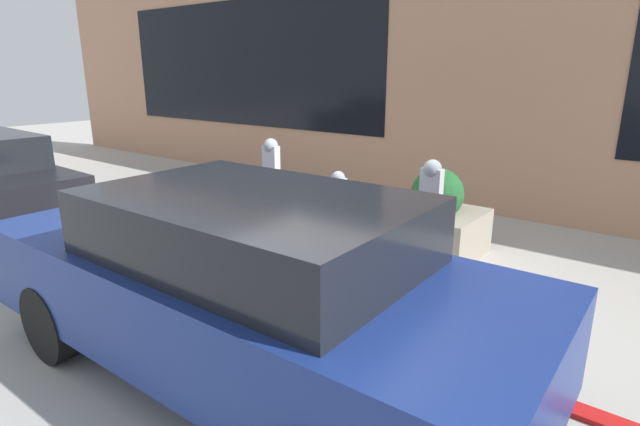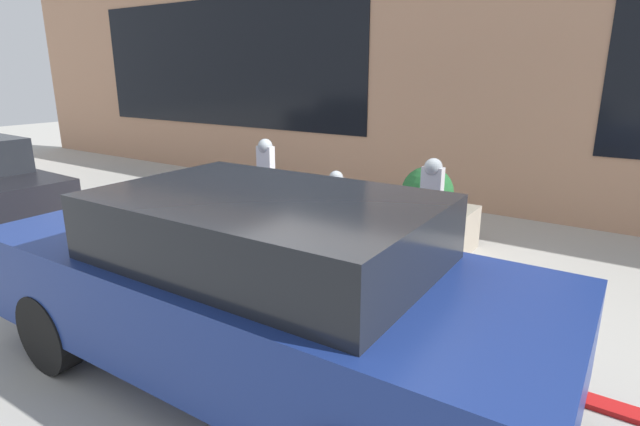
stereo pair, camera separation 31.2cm
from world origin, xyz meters
name	(u,v)px [view 1 (the left image)]	position (x,y,z in m)	size (l,w,h in m)	color
ground_plane	(311,309)	(0.00, 0.00, 0.00)	(40.00, 40.00, 0.00)	#ADAAA3
curb_strip	(306,310)	(0.00, 0.08, 0.02)	(24.50, 0.16, 0.04)	red
building_facade	(492,76)	(0.00, -4.47, 2.18)	(24.50, 0.17, 4.34)	tan
parking_meter_nearest	(430,209)	(-0.98, -0.46, 1.09)	(0.19, 0.16, 1.53)	black
parking_meter_second	(338,208)	(0.02, -0.47, 0.93)	(0.17, 0.14, 1.31)	black
parking_meter_middle	(272,185)	(0.94, -0.48, 1.04)	(0.19, 0.16, 1.56)	black
planter_box	(435,221)	(-0.26, -2.19, 0.43)	(1.10, 1.06, 1.11)	gray
parked_car_middle	(242,282)	(-0.30, 1.17, 0.78)	(4.42, 1.78, 1.47)	navy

